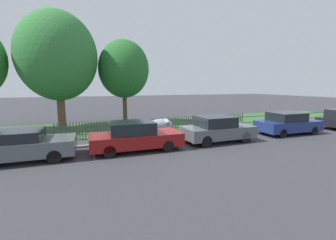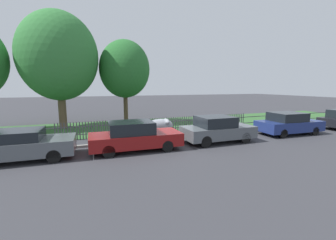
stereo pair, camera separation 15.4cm
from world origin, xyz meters
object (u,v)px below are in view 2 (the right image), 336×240
(parked_car_red_compact, at_px, (217,129))
(tree_mid_park, at_px, (125,69))
(parked_car_navy_estate, at_px, (134,136))
(tree_behind_motorcycle, at_px, (59,57))
(parked_car_white_van, at_px, (288,123))
(covered_motorcycle, at_px, (161,126))
(parked_car_black_saloon, at_px, (21,145))

(parked_car_red_compact, distance_m, tree_mid_park, 9.91)
(parked_car_navy_estate, height_order, tree_mid_park, tree_mid_park)
(tree_behind_motorcycle, distance_m, tree_mid_park, 4.98)
(parked_car_white_van, relative_size, tree_mid_park, 0.62)
(parked_car_white_van, bearing_deg, tree_mid_park, 141.21)
(tree_behind_motorcycle, xyz_separation_m, tree_mid_park, (4.88, 0.64, -0.74))
(covered_motorcycle, xyz_separation_m, tree_behind_motorcycle, (-6.09, 5.14, 4.62))
(parked_car_black_saloon, height_order, parked_car_navy_estate, parked_car_navy_estate)
(parked_car_red_compact, height_order, covered_motorcycle, parked_car_red_compact)
(parked_car_black_saloon, distance_m, parked_car_red_compact, 9.70)
(covered_motorcycle, distance_m, tree_behind_motorcycle, 9.21)
(parked_car_navy_estate, bearing_deg, parked_car_black_saloon, 179.25)
(parked_car_white_van, xyz_separation_m, tree_behind_motorcycle, (-14.29, 7.51, 4.58))
(tree_mid_park, bearing_deg, parked_car_black_saloon, -125.95)
(parked_car_navy_estate, xyz_separation_m, covered_motorcycle, (2.22, 2.56, -0.03))
(parked_car_red_compact, bearing_deg, parked_car_white_van, 1.48)
(parked_car_black_saloon, xyz_separation_m, tree_behind_motorcycle, (1.04, 7.52, 4.62))
(parked_car_red_compact, xyz_separation_m, covered_motorcycle, (-2.58, 2.54, -0.06))
(parked_car_white_van, relative_size, covered_motorcycle, 2.18)
(parked_car_red_compact, height_order, parked_car_white_van, parked_car_red_compact)
(tree_mid_park, bearing_deg, covered_motorcycle, -78.21)
(covered_motorcycle, distance_m, tree_mid_park, 7.07)
(parked_car_navy_estate, bearing_deg, covered_motorcycle, 50.28)
(parked_car_navy_estate, bearing_deg, tree_mid_park, 84.35)
(parked_car_navy_estate, distance_m, parked_car_white_van, 10.43)
(parked_car_navy_estate, relative_size, parked_car_red_compact, 1.11)
(parked_car_black_saloon, relative_size, tree_mid_park, 0.61)
(parked_car_black_saloon, bearing_deg, parked_car_white_van, 1.51)
(tree_behind_motorcycle, bearing_deg, parked_car_white_van, -27.72)
(tree_mid_park, bearing_deg, parked_car_white_van, -40.89)
(parked_car_red_compact, distance_m, parked_car_white_van, 5.63)
(parked_car_navy_estate, relative_size, tree_mid_park, 0.65)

